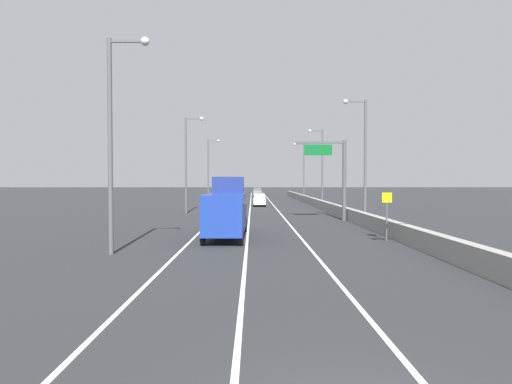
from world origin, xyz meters
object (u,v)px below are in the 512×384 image
car_gray_3 (258,193)px  lamp_post_right_fourth (303,168)px  lamp_post_right_second (363,152)px  lamp_post_left_near (115,131)px  lamp_post_left_far (209,166)px  lamp_post_right_third (321,163)px  lamp_post_left_mid (188,159)px  speed_advisory_sign (387,213)px  car_silver_0 (239,199)px  overhead_sign_gantry (336,170)px  car_white_1 (259,200)px  box_truck (227,210)px  car_green_2 (228,195)px

car_gray_3 → lamp_post_right_fourth: bearing=-54.4°
lamp_post_right_second → lamp_post_right_fourth: bearing=90.1°
lamp_post_left_near → lamp_post_left_far: 52.40m
lamp_post_right_third → lamp_post_left_mid: 20.45m
lamp_post_left_mid → lamp_post_right_third: bearing=34.1°
speed_advisory_sign → lamp_post_right_fourth: bearing=88.5°
lamp_post_right_fourth → lamp_post_left_far: same height
lamp_post_left_far → car_silver_0: bearing=-64.7°
overhead_sign_gantry → car_white_1: (-6.85, 21.73, -3.80)m
overhead_sign_gantry → car_silver_0: overhead_sign_gantry is taller
speed_advisory_sign → lamp_post_left_mid: (-15.61, 21.71, 4.48)m
overhead_sign_gantry → lamp_post_right_second: size_ratio=0.68×
speed_advisory_sign → lamp_post_left_near: (-15.24, -4.49, 4.48)m
lamp_post_right_third → car_silver_0: lamp_post_right_third is taller
lamp_post_right_third → lamp_post_right_fourth: same height
lamp_post_left_mid → box_truck: lamp_post_left_mid is taller
speed_advisory_sign → lamp_post_right_third: (1.33, 33.17, 4.48)m
lamp_post_left_far → car_silver_0: (5.58, -11.81, -5.25)m
car_white_1 → car_silver_0: bearing=160.9°
overhead_sign_gantry → box_truck: (-9.56, -11.53, -2.90)m
lamp_post_right_third → car_silver_0: bearing=165.9°
car_gray_3 → lamp_post_right_third: bearing=-75.9°
car_silver_0 → box_truck: (0.30, -34.31, 0.84)m
lamp_post_right_second → lamp_post_right_third: bearing=90.4°
speed_advisory_sign → lamp_post_right_second: bearing=82.6°
lamp_post_left_near → overhead_sign_gantry: bearing=50.3°
lamp_post_right_fourth → box_truck: lamp_post_right_fourth is taller
lamp_post_right_third → box_truck: 33.65m
lamp_post_right_third → car_silver_0: (-11.63, 2.93, -5.25)m
lamp_post_right_fourth → car_green_2: bearing=-164.3°
lamp_post_right_third → box_truck: bearing=-109.9°
speed_advisory_sign → car_silver_0: (-10.31, 36.10, -0.77)m
lamp_post_left_mid → car_white_1: 16.60m
overhead_sign_gantry → lamp_post_left_mid: lamp_post_left_mid is taller
lamp_post_right_third → lamp_post_left_mid: same height
lamp_post_right_second → car_white_1: lamp_post_right_second is taller
overhead_sign_gantry → lamp_post_right_fourth: bearing=87.5°
lamp_post_left_mid → car_green_2: lamp_post_left_mid is taller
overhead_sign_gantry → lamp_post_right_fourth: lamp_post_right_fourth is taller
lamp_post_right_third → lamp_post_left_far: (-17.21, 14.73, 0.00)m
overhead_sign_gantry → car_white_1: bearing=107.5°
lamp_post_left_near → car_white_1: lamp_post_left_near is taller
overhead_sign_gantry → lamp_post_left_near: lamp_post_left_near is taller
lamp_post_right_second → lamp_post_left_far: bearing=115.4°
car_green_2 → car_white_1: bearing=-70.8°
lamp_post_right_fourth → car_gray_3: 15.63m
lamp_post_right_second → car_green_2: (-14.32, 39.65, -5.19)m
car_gray_3 → lamp_post_left_near: bearing=-96.4°
lamp_post_right_second → lamp_post_right_fourth: 43.66m
lamp_post_right_second → lamp_post_left_near: 23.03m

